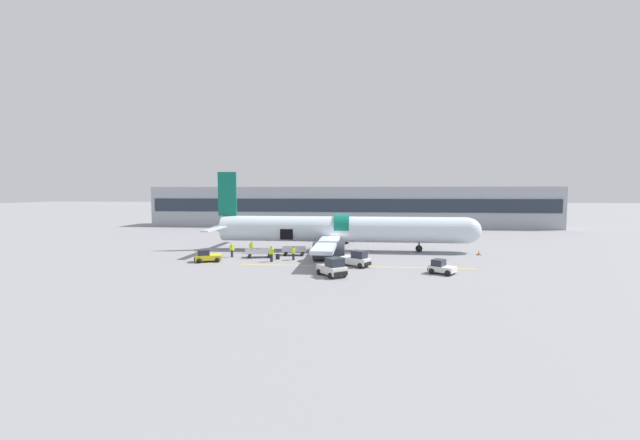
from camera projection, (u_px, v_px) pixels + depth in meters
The scene contains 18 objects.
ground_plane at pixel (339, 254), 49.81m from camera, with size 500.00×500.00×0.00m, color gray.
apron_marking_line at pixel (355, 266), 41.44m from camera, with size 24.98×0.21×0.01m.
terminal_strip at pixel (349, 207), 89.74m from camera, with size 89.95×9.73×8.99m.
airplane at pixel (338, 230), 52.31m from camera, with size 36.27×29.94×10.59m.
baggage_tug_lead at pixel (333, 268), 36.72m from camera, with size 3.11×3.46×1.77m.
baggage_tug_mid at pixel (356, 260), 41.44m from camera, with size 3.40×2.86×1.72m.
baggage_tug_rear at pixel (207, 256), 44.27m from camera, with size 3.27×2.63×1.40m.
baggage_tug_spare at pixel (441, 268), 37.77m from camera, with size 2.82×2.63×1.37m.
baggage_cart_loading at pixel (260, 253), 47.24m from camera, with size 4.34×2.39×1.06m.
baggage_cart_queued at pixel (295, 251), 48.78m from camera, with size 3.96×1.99×1.05m.
ground_crew_loader_a at pixel (251, 247), 50.37m from camera, with size 0.54×0.42×1.54m.
ground_crew_loader_b at pixel (232, 250), 47.33m from camera, with size 0.57×0.54×1.74m.
ground_crew_driver at pixel (271, 253), 44.17m from camera, with size 0.59×0.57×1.81m.
ground_crew_supervisor at pixel (293, 253), 45.36m from camera, with size 0.42×0.58×1.65m.
suitcase_on_tarmac_upright at pixel (278, 257), 45.88m from camera, with size 0.47×0.31×0.65m.
safety_cone_nose at pixel (479, 253), 49.02m from camera, with size 0.53×0.53×0.57m.
safety_cone_engine_left at pixel (325, 272), 37.48m from camera, with size 0.45×0.45×0.58m.
safety_cone_wingtip at pixel (340, 257), 45.73m from camera, with size 0.46×0.46×0.59m.
Camera 1 is at (2.75, -49.36, 7.88)m, focal length 22.00 mm.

